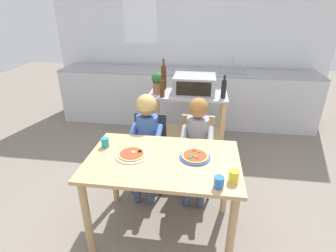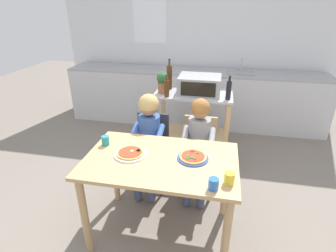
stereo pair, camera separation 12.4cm
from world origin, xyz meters
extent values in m
plane|color=slate|center=(0.00, 1.12, 0.00)|extent=(11.25, 11.25, 0.00)
cube|color=silver|center=(0.00, 2.87, 1.35)|extent=(4.59, 0.12, 2.70)
cube|color=white|center=(-0.81, 2.81, 1.65)|extent=(0.56, 0.01, 0.80)
cube|color=silver|center=(0.00, 2.46, 0.43)|extent=(4.13, 0.60, 0.86)
cube|color=#9E9EA3|center=(0.00, 2.46, 0.88)|extent=(4.13, 0.60, 0.03)
cube|color=gray|center=(0.72, 2.46, 0.89)|extent=(0.40, 0.33, 0.02)
cylinder|color=#B7BABF|center=(0.72, 2.58, 0.99)|extent=(0.02, 0.02, 0.20)
cube|color=#B7BABF|center=(0.11, 1.38, 0.86)|extent=(0.95, 0.55, 0.02)
cube|color=tan|center=(0.11, 1.38, 0.31)|extent=(0.87, 0.51, 0.02)
cube|color=tan|center=(-0.33, 1.15, 0.42)|extent=(0.05, 0.05, 0.85)
cube|color=tan|center=(0.54, 1.15, 0.42)|extent=(0.05, 0.05, 0.85)
cube|color=tan|center=(-0.33, 1.62, 0.42)|extent=(0.05, 0.05, 0.85)
cube|color=tan|center=(0.54, 1.62, 0.42)|extent=(0.05, 0.05, 0.85)
cube|color=#999BA0|center=(0.17, 1.38, 0.98)|extent=(0.50, 0.39, 0.22)
cube|color=black|center=(0.17, 1.18, 0.98)|extent=(0.40, 0.01, 0.16)
cylinder|color=black|center=(0.35, 1.18, 0.92)|extent=(0.02, 0.01, 0.02)
cylinder|color=#4C2D14|center=(-0.19, 1.18, 0.97)|extent=(0.06, 0.06, 0.20)
cylinder|color=#4C2D14|center=(-0.19, 1.18, 1.10)|extent=(0.02, 0.02, 0.05)
cylinder|color=black|center=(-0.19, 1.18, 1.13)|extent=(0.02, 0.02, 0.01)
cylinder|color=#4C2D14|center=(-0.22, 1.49, 1.02)|extent=(0.07, 0.07, 0.30)
cylinder|color=#4C2D14|center=(-0.22, 1.49, 1.21)|extent=(0.03, 0.03, 0.07)
cylinder|color=black|center=(-0.22, 1.49, 1.25)|extent=(0.03, 0.03, 0.01)
cylinder|color=black|center=(0.52, 1.23, 0.98)|extent=(0.06, 0.06, 0.21)
cylinder|color=black|center=(0.52, 1.23, 1.11)|extent=(0.03, 0.03, 0.05)
cylinder|color=black|center=(0.52, 1.23, 1.14)|extent=(0.03, 0.03, 0.01)
cylinder|color=#9E5B3D|center=(-0.27, 1.31, 0.94)|extent=(0.12, 0.12, 0.13)
sphere|color=#28602D|center=(-0.27, 1.31, 1.06)|extent=(0.14, 0.14, 0.14)
cube|color=tan|center=(0.00, 0.00, 0.74)|extent=(1.21, 0.76, 0.03)
cylinder|color=tan|center=(-0.55, -0.32, 0.36)|extent=(0.06, 0.06, 0.73)
cylinder|color=tan|center=(0.55, -0.32, 0.36)|extent=(0.06, 0.06, 0.73)
cylinder|color=tan|center=(-0.55, 0.32, 0.36)|extent=(0.06, 0.06, 0.73)
cylinder|color=tan|center=(0.55, 0.32, 0.36)|extent=(0.06, 0.06, 0.73)
cube|color=#333338|center=(-0.26, 0.61, 0.44)|extent=(0.36, 0.36, 0.04)
cube|color=#333338|center=(-0.26, 0.77, 0.63)|extent=(0.34, 0.03, 0.38)
cylinder|color=#333338|center=(-0.11, 0.46, 0.22)|extent=(0.03, 0.03, 0.42)
cylinder|color=#333338|center=(-0.41, 0.46, 0.22)|extent=(0.03, 0.03, 0.42)
cylinder|color=#333338|center=(-0.11, 0.76, 0.22)|extent=(0.03, 0.03, 0.42)
cylinder|color=#333338|center=(-0.41, 0.76, 0.22)|extent=(0.03, 0.03, 0.42)
cube|color=tan|center=(0.25, 0.62, 0.44)|extent=(0.36, 0.36, 0.04)
cube|color=tan|center=(0.25, 0.78, 0.63)|extent=(0.34, 0.03, 0.38)
cylinder|color=tan|center=(0.40, 0.47, 0.22)|extent=(0.03, 0.03, 0.42)
cylinder|color=tan|center=(0.10, 0.47, 0.22)|extent=(0.03, 0.03, 0.42)
cylinder|color=tan|center=(0.40, 0.77, 0.22)|extent=(0.03, 0.03, 0.42)
cylinder|color=tan|center=(0.10, 0.77, 0.22)|extent=(0.03, 0.03, 0.42)
cube|color=#424C6B|center=(-0.19, 0.47, 0.48)|extent=(0.10, 0.30, 0.10)
cylinder|color=#424C6B|center=(-0.19, 0.34, 0.24)|extent=(0.08, 0.08, 0.44)
cube|color=#424C6B|center=(-0.33, 0.47, 0.48)|extent=(0.10, 0.30, 0.10)
cylinder|color=#424C6B|center=(-0.33, 0.34, 0.24)|extent=(0.08, 0.08, 0.44)
cylinder|color=#3D60A8|center=(-0.13, 0.51, 0.71)|extent=(0.06, 0.26, 0.15)
cylinder|color=#3D60A8|center=(-0.39, 0.51, 0.71)|extent=(0.06, 0.26, 0.15)
cylinder|color=#3D60A8|center=(-0.26, 0.61, 0.67)|extent=(0.22, 0.22, 0.38)
sphere|color=#A37556|center=(-0.26, 0.61, 0.96)|extent=(0.20, 0.20, 0.20)
sphere|color=tan|center=(-0.26, 0.61, 0.98)|extent=(0.21, 0.21, 0.21)
cube|color=#424C6B|center=(0.32, 0.48, 0.48)|extent=(0.10, 0.30, 0.10)
cylinder|color=#424C6B|center=(0.32, 0.35, 0.24)|extent=(0.08, 0.08, 0.44)
cube|color=#424C6B|center=(0.18, 0.48, 0.48)|extent=(0.10, 0.30, 0.10)
cylinder|color=#424C6B|center=(0.18, 0.35, 0.24)|extent=(0.08, 0.08, 0.44)
cylinder|color=gray|center=(0.38, 0.52, 0.71)|extent=(0.06, 0.26, 0.15)
cylinder|color=gray|center=(0.12, 0.52, 0.71)|extent=(0.06, 0.26, 0.15)
cylinder|color=gray|center=(0.25, 0.62, 0.67)|extent=(0.22, 0.22, 0.38)
sphere|color=#A37556|center=(0.25, 0.62, 0.96)|extent=(0.18, 0.18, 0.18)
sphere|color=#9E6633|center=(0.25, 0.62, 0.97)|extent=(0.19, 0.19, 0.19)
cylinder|color=white|center=(-0.26, 0.01, 0.77)|extent=(0.26, 0.26, 0.01)
cylinder|color=tan|center=(-0.26, 0.01, 0.78)|extent=(0.22, 0.22, 0.01)
cylinder|color=#B23D23|center=(-0.26, 0.01, 0.79)|extent=(0.19, 0.19, 0.00)
cylinder|color=maroon|center=(-0.20, 0.04, 0.79)|extent=(0.03, 0.03, 0.01)
cylinder|color=#386628|center=(-0.19, 0.04, 0.79)|extent=(0.04, 0.04, 0.01)
cylinder|color=#DBC666|center=(-0.24, 0.02, 0.79)|extent=(0.03, 0.03, 0.01)
cylinder|color=#3356B7|center=(0.25, 0.05, 0.77)|extent=(0.25, 0.25, 0.01)
cylinder|color=tan|center=(0.25, 0.05, 0.78)|extent=(0.22, 0.22, 0.01)
cylinder|color=#B23D23|center=(0.25, 0.05, 0.79)|extent=(0.18, 0.18, 0.00)
cylinder|color=#386628|center=(0.22, 0.03, 0.79)|extent=(0.03, 0.03, 0.01)
cylinder|color=maroon|center=(0.27, 0.00, 0.79)|extent=(0.02, 0.02, 0.01)
cylinder|color=#386628|center=(0.29, 0.10, 0.79)|extent=(0.03, 0.03, 0.01)
cylinder|color=maroon|center=(0.24, 0.12, 0.79)|extent=(0.04, 0.04, 0.01)
cylinder|color=#386628|center=(0.25, 0.02, 0.79)|extent=(0.04, 0.04, 0.01)
cylinder|color=#386628|center=(0.21, 0.01, 0.79)|extent=(0.03, 0.03, 0.01)
cylinder|color=blue|center=(0.43, -0.30, 0.80)|extent=(0.07, 0.07, 0.08)
cylinder|color=yellow|center=(0.53, -0.22, 0.80)|extent=(0.07, 0.07, 0.09)
cylinder|color=teal|center=(-0.52, 0.13, 0.80)|extent=(0.07, 0.07, 0.08)
camera|label=1|loc=(0.29, -1.77, 1.89)|focal=28.29mm
camera|label=2|loc=(0.41, -1.75, 1.89)|focal=28.29mm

